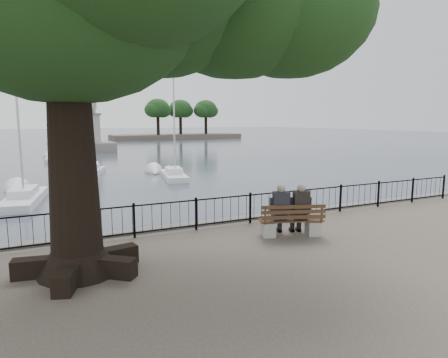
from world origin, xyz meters
TOP-DOWN VIEW (x-y plane):
  - harbor at (0.00, 3.00)m, footprint 260.00×260.00m
  - railing at (0.00, 2.50)m, footprint 22.06×0.06m
  - bench at (1.37, 0.61)m, footprint 2.03×1.20m
  - person_left at (1.08, 0.83)m, footprint 0.65×0.89m
  - person_right at (1.67, 0.62)m, footprint 0.65×0.89m
  - lion_monument at (2.00, 49.93)m, footprint 5.99×5.99m
  - sailboat_a at (-6.20, 14.90)m, footprint 2.60×6.01m
  - sailboat_b at (-1.28, 25.42)m, footprint 3.01×5.18m
  - sailboat_c at (4.19, 20.22)m, footprint 2.57×5.75m
  - sailboat_f at (-0.93, 29.24)m, footprint 2.31×5.87m
  - sailboat_h at (-3.42, 39.01)m, footprint 2.42×5.80m
  - far_shore at (25.54, 79.46)m, footprint 30.00×8.60m

SIDE VIEW (x-z plane):
  - sailboat_c at x=4.19m, z-range -5.93..4.55m
  - sailboat_a at x=-6.20m, z-range -6.34..4.98m
  - sailboat_f at x=-0.93m, z-range -6.83..5.53m
  - sailboat_b at x=-1.28m, z-range -6.49..5.19m
  - sailboat_h at x=-3.42m, z-range -7.06..5.79m
  - harbor at x=0.00m, z-range -1.10..0.10m
  - bench at x=1.37m, z-range -0.16..0.87m
  - railing at x=0.00m, z-range 0.06..1.06m
  - person_left at x=1.08m, z-range -0.07..1.57m
  - person_right at x=1.67m, z-range -0.07..1.57m
  - lion_monument at x=2.00m, z-range -3.20..5.63m
  - far_shore at x=25.54m, z-range -1.59..7.59m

